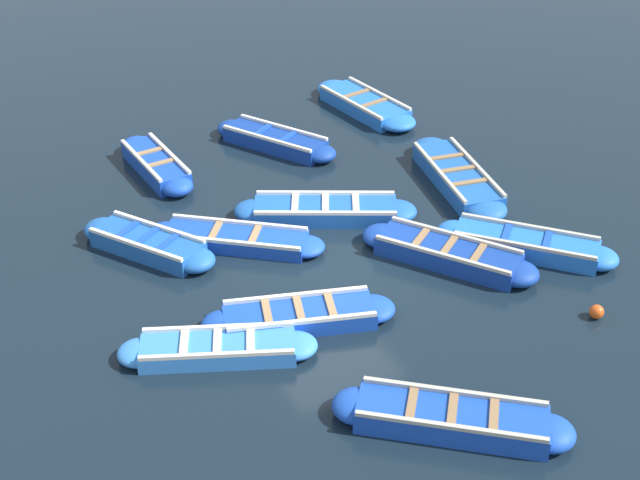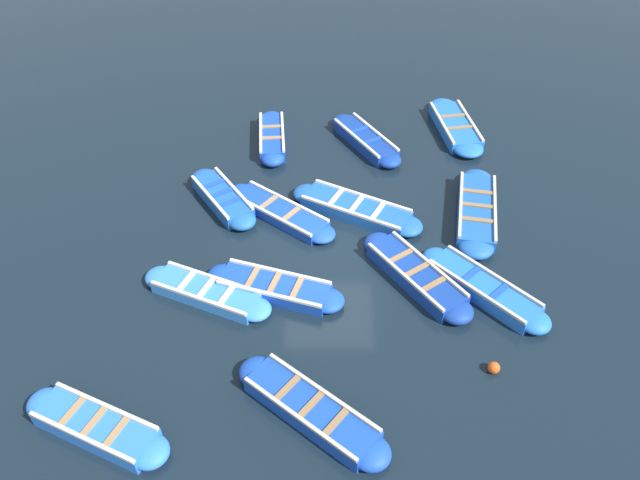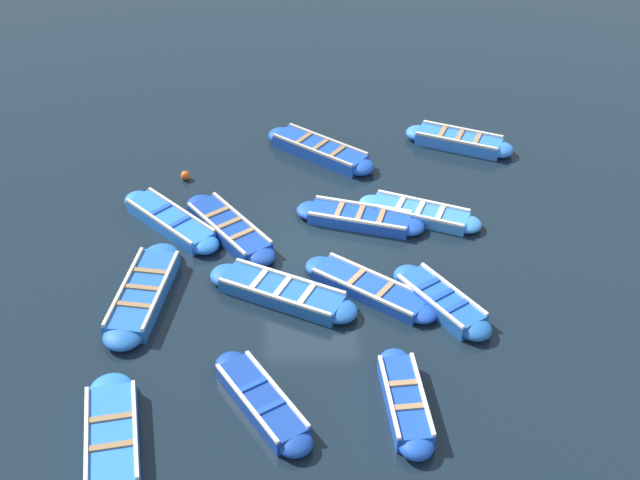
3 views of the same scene
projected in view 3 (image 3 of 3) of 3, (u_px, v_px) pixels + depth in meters
ground_plane at (310, 258)px, 22.85m from camera, size 120.00×120.00×0.00m
boat_mid_row at (143, 294)px, 21.44m from camera, size 1.63×4.02×0.44m
boat_stern_in at (112, 438)px, 17.94m from camera, size 1.52×3.71×0.42m
boat_inner_gap at (320, 151)px, 26.63m from camera, size 3.44×2.98×0.45m
boat_tucked at (370, 289)px, 21.65m from camera, size 3.41×2.87×0.36m
boat_centre at (360, 218)px, 23.95m from camera, size 3.61×1.82×0.39m
boat_end_of_row at (282, 293)px, 21.49m from camera, size 3.87×2.56×0.41m
boat_outer_right at (229, 229)px, 23.50m from camera, size 2.78×3.46×0.45m
boat_far_corner at (441, 301)px, 21.22m from camera, size 2.38×3.03×0.44m
boat_broadside at (459, 141)px, 27.07m from camera, size 3.37×2.06×0.44m
boat_drifting at (170, 221)px, 23.80m from camera, size 3.05×3.17×0.43m
boat_near_quay at (419, 213)px, 24.13m from camera, size 3.45×2.04×0.37m
boat_alongside at (262, 402)px, 18.69m from camera, size 2.38×3.27×0.43m
boat_bow_out at (405, 401)px, 18.68m from camera, size 0.97×3.15×0.46m
buoy_orange_near at (185, 175)px, 25.66m from camera, size 0.27×0.27×0.27m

